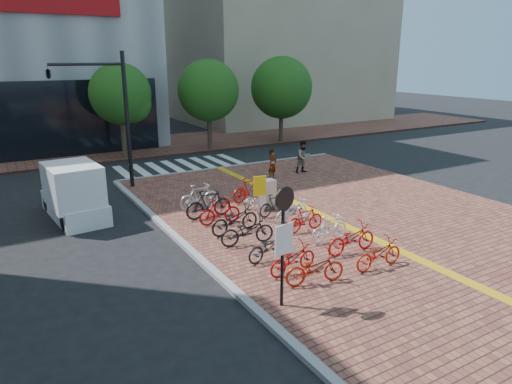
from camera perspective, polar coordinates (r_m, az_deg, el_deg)
ground at (r=16.23m, az=7.47°, el=-6.77°), size 120.00×120.00×0.00m
sidewalk at (r=15.33m, az=28.51°, el=-9.91°), size 14.00×34.00×0.15m
tactile_strip at (r=14.50m, az=26.43°, el=-10.74°), size 0.40×34.00×0.01m
kerb_west at (r=10.59m, az=6.69°, el=-20.07°), size 0.25×34.00×0.15m
kerb_north at (r=27.43m, az=-2.85°, el=3.18°), size 14.00×0.25×0.15m
far_sidewalk at (r=34.58m, az=-14.28°, el=5.47°), size 70.00×8.00×0.15m
building_beige at (r=51.58m, az=1.79°, el=19.38°), size 20.00×18.00×18.00m
crosswalk at (r=28.23m, az=-9.24°, el=3.23°), size 7.50×4.00×0.01m
street_trees at (r=32.56m, az=-4.23°, el=12.43°), size 16.20×4.60×6.35m
bike_0 at (r=13.22m, az=7.36°, el=-9.44°), size 1.88×0.97×0.94m
bike_1 at (r=13.78m, az=4.62°, el=-8.32°), size 1.76×0.77×0.90m
bike_2 at (r=14.60m, az=1.76°, el=-6.80°), size 1.78×0.81×0.90m
bike_3 at (r=15.71m, az=-1.11°, el=-4.85°), size 2.00×0.94×1.01m
bike_4 at (r=16.74m, az=-2.67°, el=-3.43°), size 2.06×0.92×1.05m
bike_5 at (r=17.67m, az=-4.56°, el=-2.44°), size 1.72×0.61×1.01m
bike_6 at (r=18.37m, az=-5.95°, el=-1.47°), size 1.95×0.56×1.17m
bike_7 at (r=19.53m, az=-7.10°, el=-0.55°), size 1.83×0.61×1.08m
bike_8 at (r=14.52m, az=15.09°, el=-7.46°), size 1.79×0.63×0.94m
bike_9 at (r=15.39m, az=11.85°, el=-5.70°), size 1.91×0.69×1.00m
bike_10 at (r=16.20m, az=9.17°, el=-4.48°), size 1.62×0.51×0.96m
bike_11 at (r=16.98m, az=6.17°, el=-3.39°), size 1.59×0.46×0.95m
bike_12 at (r=17.95m, az=4.48°, el=-2.34°), size 1.76×0.87×0.89m
bike_13 at (r=18.58m, az=2.35°, el=-1.57°), size 1.60×0.62×0.94m
bike_14 at (r=19.51m, az=0.61°, el=-0.80°), size 1.63×0.60×0.85m
bike_15 at (r=20.41m, az=-0.84°, el=0.38°), size 1.93×0.86×1.12m
pedestrian_a at (r=23.98m, az=2.08°, el=3.42°), size 0.70×0.61×1.62m
pedestrian_b at (r=25.63m, az=5.94°, el=4.39°), size 0.90×0.71×1.79m
utility_box at (r=19.27m, az=1.50°, el=-0.34°), size 0.67×0.55×1.29m
yellow_sign at (r=17.67m, az=0.43°, el=0.23°), size 0.50×0.16×1.84m
notice_sign at (r=11.37m, az=3.47°, el=-5.10°), size 0.60×0.19×3.24m
traffic_light_pole at (r=22.69m, az=-19.76°, el=11.19°), size 3.50×1.35×6.52m
box_truck at (r=20.04m, az=-21.84°, el=0.08°), size 2.17×4.27×2.38m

